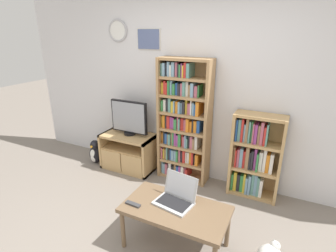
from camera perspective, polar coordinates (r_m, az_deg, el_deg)
The scene contains 9 objects.
wall_back at distance 3.65m, azimuth 6.80°, elevation 7.90°, with size 5.93×0.09×2.60m.
tv_stand at distance 4.17m, azimuth -8.56°, elevation -5.48°, with size 0.82×0.47×0.56m.
television at distance 3.98m, azimuth -8.47°, elevation 1.72°, with size 0.60×0.18×0.53m.
bookshelf_tall at distance 3.67m, azimuth 3.23°, elevation 0.79°, with size 0.73×0.28×1.74m.
bookshelf_short at distance 3.56m, azimuth 18.17°, elevation -6.43°, with size 0.62×0.28×1.12m.
coffee_table at distance 2.67m, azimuth 1.65°, elevation -18.21°, with size 1.02×0.55×0.47m.
laptop at distance 2.67m, azimuth 1.85°, elevation -14.97°, with size 0.40×0.34×0.27m.
remote_near_laptop at distance 2.68m, azimuth -7.64°, elevation -16.49°, with size 0.16×0.05×0.02m.
penguin_figurine at distance 4.49m, azimuth -15.54°, elevation -5.59°, with size 0.21×0.19×0.39m.
Camera 1 is at (1.17, -1.59, 2.07)m, focal length 28.00 mm.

